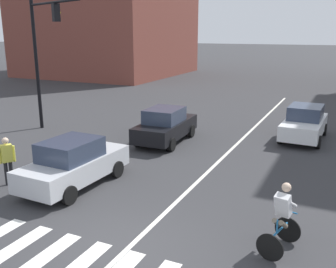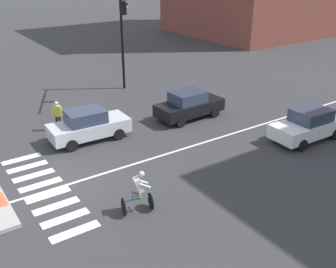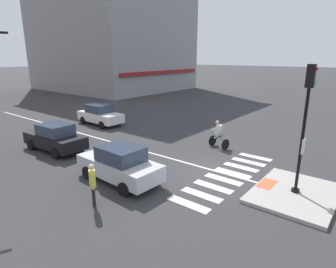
% 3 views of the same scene
% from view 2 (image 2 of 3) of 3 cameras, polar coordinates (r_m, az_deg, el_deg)
% --- Properties ---
extents(ground_plane, '(300.00, 300.00, 0.00)m').
position_cam_2_polar(ground_plane, '(17.39, -14.77, -6.94)').
color(ground_plane, '#333335').
extents(crosswalk_stripe_a, '(0.44, 1.80, 0.01)m').
position_cam_2_polar(crosswalk_stripe_a, '(20.02, -20.31, -3.37)').
color(crosswalk_stripe_a, silver).
rests_on(crosswalk_stripe_a, ground).
extents(crosswalk_stripe_b, '(0.44, 1.80, 0.01)m').
position_cam_2_polar(crosswalk_stripe_b, '(19.20, -19.56, -4.46)').
color(crosswalk_stripe_b, silver).
rests_on(crosswalk_stripe_b, ground).
extents(crosswalk_stripe_c, '(0.44, 1.80, 0.01)m').
position_cam_2_polar(crosswalk_stripe_c, '(18.39, -18.74, -5.65)').
color(crosswalk_stripe_c, silver).
rests_on(crosswalk_stripe_c, ground).
extents(crosswalk_stripe_d, '(0.44, 1.80, 0.01)m').
position_cam_2_polar(crosswalk_stripe_d, '(17.59, -17.84, -6.95)').
color(crosswalk_stripe_d, silver).
rests_on(crosswalk_stripe_d, ground).
extents(crosswalk_stripe_e, '(0.44, 1.80, 0.01)m').
position_cam_2_polar(crosswalk_stripe_e, '(16.81, -16.86, -8.37)').
color(crosswalk_stripe_e, silver).
rests_on(crosswalk_stripe_e, ground).
extents(crosswalk_stripe_f, '(0.44, 1.80, 0.01)m').
position_cam_2_polar(crosswalk_stripe_f, '(16.04, -15.76, -9.92)').
color(crosswalk_stripe_f, silver).
rests_on(crosswalk_stripe_f, ground).
extents(crosswalk_stripe_g, '(0.44, 1.80, 0.01)m').
position_cam_2_polar(crosswalk_stripe_g, '(15.29, -14.55, -11.62)').
color(crosswalk_stripe_g, silver).
rests_on(crosswalk_stripe_g, ground).
extents(crosswalk_stripe_h, '(0.44, 1.80, 0.01)m').
position_cam_2_polar(crosswalk_stripe_h, '(14.57, -13.20, -13.48)').
color(crosswalk_stripe_h, silver).
rests_on(crosswalk_stripe_h, ground).
extents(lane_centre_line, '(0.14, 28.00, 0.01)m').
position_cam_2_polar(lane_centre_line, '(22.07, 10.32, 0.40)').
color(lane_centre_line, silver).
rests_on(lane_centre_line, ground).
extents(traffic_light_mast, '(4.61, 2.11, 6.61)m').
position_cam_2_polar(traffic_light_mast, '(27.28, -6.53, 14.70)').
color(traffic_light_mast, black).
rests_on(traffic_light_mast, ground).
extents(car_black_westbound_far, '(1.96, 4.16, 1.64)m').
position_cam_2_polar(car_black_westbound_far, '(23.30, 3.04, 4.20)').
color(car_black_westbound_far, black).
rests_on(car_black_westbound_far, ground).
extents(car_silver_westbound_near, '(1.96, 4.16, 1.64)m').
position_cam_2_polar(car_silver_westbound_near, '(20.82, -11.37, 1.25)').
color(car_silver_westbound_near, silver).
rests_on(car_silver_westbound_near, ground).
extents(car_white_eastbound_far, '(1.96, 4.16, 1.64)m').
position_cam_2_polar(car_white_eastbound_far, '(21.71, 19.50, 1.26)').
color(car_white_eastbound_far, white).
rests_on(car_white_eastbound_far, ground).
extents(cyclist, '(0.90, 1.21, 1.68)m').
position_cam_2_polar(cyclist, '(14.74, -4.24, -8.21)').
color(cyclist, black).
rests_on(cyclist, ground).
extents(pedestrian_at_curb_left, '(0.38, 0.48, 1.67)m').
position_cam_2_polar(pedestrian_at_curb_left, '(22.32, -15.63, 2.87)').
color(pedestrian_at_curb_left, black).
rests_on(pedestrian_at_curb_left, ground).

